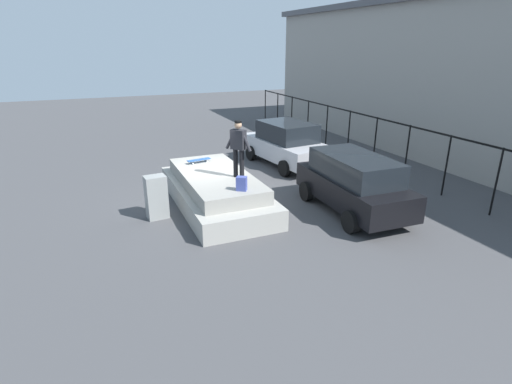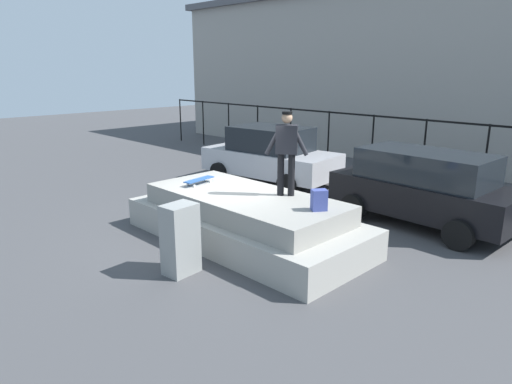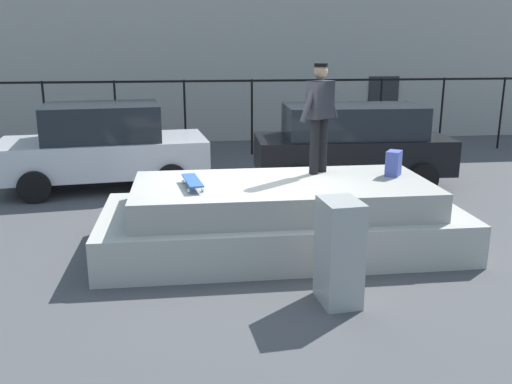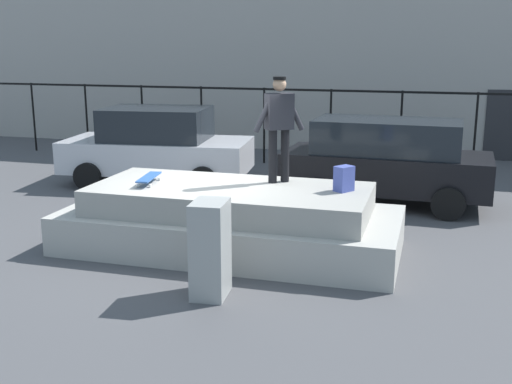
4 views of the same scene
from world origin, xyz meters
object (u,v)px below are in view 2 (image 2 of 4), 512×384
(car_silver_sedan_near, at_px, (271,155))
(utility_box, at_px, (180,239))
(car_black_hatchback_mid, at_px, (424,187))
(skateboard, at_px, (199,180))
(skateboarder, at_px, (286,148))
(backpack, at_px, (319,200))

(car_silver_sedan_near, relative_size, utility_box, 3.50)
(car_black_hatchback_mid, bearing_deg, car_silver_sedan_near, 174.88)
(skateboard, bearing_deg, skateboarder, 19.10)
(utility_box, bearing_deg, skateboard, 128.73)
(car_silver_sedan_near, bearing_deg, skateboard, -66.72)
(skateboard, height_order, backpack, backpack)
(skateboarder, distance_m, backpack, 1.43)
(backpack, distance_m, utility_box, 2.64)
(skateboarder, height_order, car_silver_sedan_near, skateboarder)
(skateboard, bearing_deg, car_silver_sedan_near, 113.28)
(skateboard, bearing_deg, car_black_hatchback_mid, 47.43)
(skateboard, distance_m, car_silver_sedan_near, 4.71)
(car_silver_sedan_near, bearing_deg, backpack, -38.35)
(skateboard, bearing_deg, backpack, 6.45)
(skateboarder, relative_size, car_silver_sedan_near, 0.38)
(backpack, height_order, car_silver_sedan_near, car_silver_sedan_near)
(backpack, distance_m, car_black_hatchback_mid, 3.52)
(utility_box, bearing_deg, skateboarder, 77.69)
(car_black_hatchback_mid, xyz_separation_m, utility_box, (-1.81, -5.61, -0.28))
(backpack, bearing_deg, car_silver_sedan_near, -93.82)
(skateboarder, relative_size, utility_box, 1.33)
(skateboard, relative_size, backpack, 2.10)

